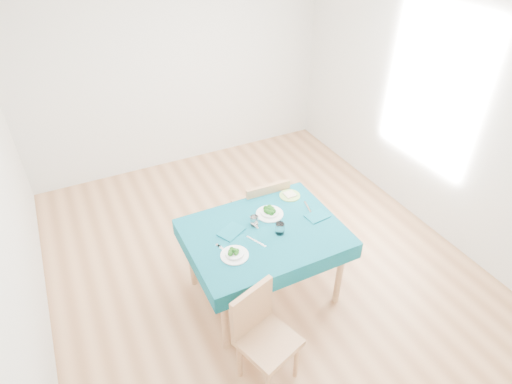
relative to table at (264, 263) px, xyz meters
name	(u,v)px	position (x,y,z in m)	size (l,w,h in m)	color
room_shell	(256,145)	(0.14, 0.43, 0.97)	(4.02, 4.52, 2.73)	#9A6740
table	(264,263)	(0.00, 0.00, 0.00)	(1.32, 1.00, 0.76)	#084A59
chair_near	(268,337)	(-0.37, -0.78, 0.11)	(0.39, 0.43, 0.97)	#A8794F
chair_far	(259,197)	(0.30, 0.69, 0.19)	(0.45, 0.50, 1.14)	#A8794F
bowl_near	(234,253)	(-0.35, -0.16, 0.41)	(0.23, 0.23, 0.07)	white
bowl_far	(270,211)	(0.15, 0.18, 0.42)	(0.25, 0.25, 0.08)	white
fork_near	(224,250)	(-0.40, -0.06, 0.38)	(0.02, 0.16, 0.00)	silver
knife_near	(256,241)	(-0.12, -0.09, 0.38)	(0.02, 0.20, 0.00)	silver
fork_far	(255,223)	(-0.03, 0.13, 0.38)	(0.02, 0.16, 0.00)	silver
knife_far	(309,209)	(0.51, 0.09, 0.38)	(0.02, 0.23, 0.00)	silver
napkin_near	(231,232)	(-0.26, 0.12, 0.39)	(0.22, 0.15, 0.01)	#0B5362
napkin_far	(317,216)	(0.51, -0.04, 0.39)	(0.20, 0.14, 0.01)	#0B5362
tumbler_center	(254,221)	(-0.04, 0.11, 0.42)	(0.07, 0.07, 0.09)	white
tumbler_side	(280,228)	(0.11, -0.08, 0.43)	(0.08, 0.08, 0.10)	white
side_plate	(290,196)	(0.45, 0.35, 0.38)	(0.20, 0.20, 0.01)	#98C861
bread_slice	(290,194)	(0.45, 0.35, 0.40)	(0.10, 0.10, 0.01)	beige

